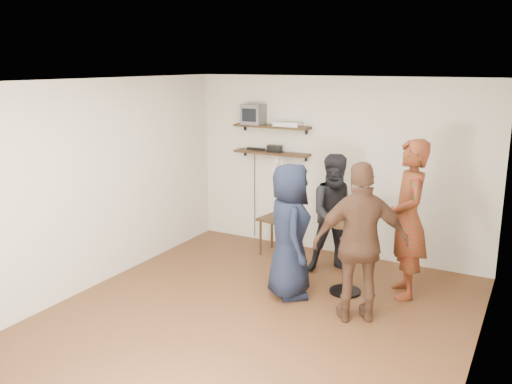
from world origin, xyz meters
TOP-DOWN VIEW (x-y plane):
  - room at (0.00, 0.00)m, footprint 4.58×5.08m
  - shelf_upper at (-1.00, 2.38)m, footprint 1.20×0.25m
  - shelf_lower at (-1.00, 2.38)m, footprint 1.20×0.25m
  - crt_monitor at (-1.31, 2.38)m, footprint 0.32×0.30m
  - dvd_deck at (-0.73, 2.38)m, footprint 0.40×0.24m
  - radio at (-0.95, 2.38)m, footprint 0.22×0.10m
  - power_strip at (-1.30, 2.42)m, footprint 0.30×0.05m
  - side_table at (-0.72, 2.03)m, footprint 0.53×0.53m
  - vase_lilies at (-0.72, 2.02)m, footprint 0.19×0.19m
  - drinks_table at (0.65, 1.15)m, footprint 0.51×0.51m
  - wine_glass_fl at (0.58, 1.14)m, footprint 0.07×0.07m
  - wine_glass_fr at (0.72, 1.11)m, footprint 0.07×0.07m
  - wine_glass_bl at (0.63, 1.21)m, footprint 0.06×0.06m
  - wine_glass_br at (0.69, 1.15)m, footprint 0.06×0.06m
  - person_plaid at (1.30, 1.45)m, footprint 0.71×0.83m
  - person_dark at (0.29, 1.77)m, footprint 0.99×0.93m
  - person_navy at (0.06, 0.76)m, footprint 0.88×0.96m
  - person_brown at (1.01, 0.54)m, footprint 1.12×0.90m

SIDE VIEW (x-z plane):
  - side_table at x=-0.72m, z-range 0.19..0.75m
  - drinks_table at x=0.65m, z-range 0.13..1.06m
  - person_dark at x=0.29m, z-range 0.00..1.62m
  - person_navy at x=0.06m, z-range 0.00..1.64m
  - vase_lilies at x=-0.72m, z-range 0.38..1.33m
  - person_brown at x=1.01m, z-range 0.00..1.78m
  - person_plaid at x=1.30m, z-range 0.00..1.92m
  - wine_glass_br at x=0.69m, z-range 0.96..1.15m
  - wine_glass_bl at x=0.63m, z-range 0.96..1.15m
  - wine_glass_fl at x=0.58m, z-range 0.96..1.16m
  - wine_glass_fr at x=0.72m, z-range 0.97..1.19m
  - room at x=0.00m, z-range -0.04..2.64m
  - shelf_lower at x=-1.00m, z-range 1.43..1.47m
  - power_strip at x=-1.30m, z-range 1.47..1.50m
  - radio at x=-0.95m, z-range 1.47..1.57m
  - shelf_upper at x=-1.00m, z-range 1.83..1.87m
  - dvd_deck at x=-0.73m, z-range 1.87..1.93m
  - crt_monitor at x=-1.31m, z-range 1.87..2.17m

